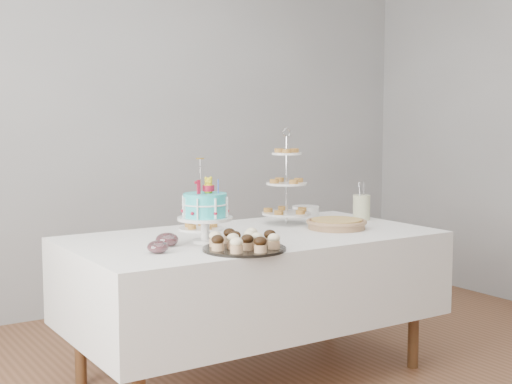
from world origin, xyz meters
TOP-DOWN VIEW (x-y plane):
  - walls at (0.00, 0.00)m, footprint 5.04×4.04m
  - table at (0.00, 0.30)m, footprint 1.92×1.02m
  - birthday_cake at (-0.33, 0.22)m, footprint 0.27×0.27m
  - cupcake_tray at (-0.27, -0.05)m, footprint 0.39×0.39m
  - pie at (0.49, 0.21)m, footprint 0.34×0.34m
  - tiered_stand at (0.37, 0.51)m, footprint 0.28×0.28m
  - plate_stack at (0.65, 0.70)m, footprint 0.17×0.17m
  - pastry_plate at (-0.15, 0.59)m, footprint 0.24×0.24m
  - jam_bowl_a at (-0.64, 0.10)m, footprint 0.10×0.10m
  - jam_bowl_b at (-0.53, 0.23)m, footprint 0.11×0.11m
  - utensil_pitcher at (0.84, 0.40)m, footprint 0.11×0.10m

SIDE VIEW (x-z plane):
  - table at x=0.00m, z-range 0.16..0.93m
  - pastry_plate at x=-0.15m, z-range 0.77..0.80m
  - jam_bowl_a at x=-0.64m, z-range 0.77..0.83m
  - pie at x=0.49m, z-range 0.77..0.83m
  - jam_bowl_b at x=-0.53m, z-range 0.77..0.83m
  - plate_stack at x=0.65m, z-range 0.77..0.83m
  - cupcake_tray at x=-0.27m, z-range 0.77..0.86m
  - utensil_pitcher at x=0.84m, z-range 0.74..0.97m
  - birthday_cake at x=-0.33m, z-range 0.68..1.09m
  - tiered_stand at x=0.37m, z-range 0.72..1.28m
  - walls at x=0.00m, z-range 0.00..2.70m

